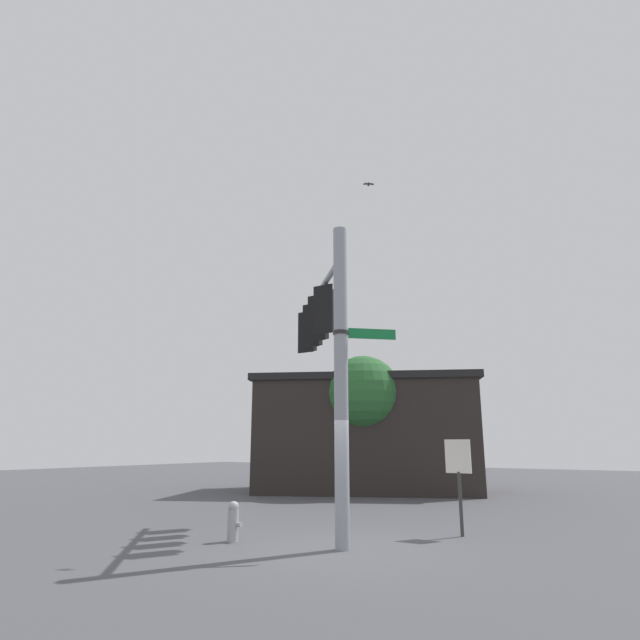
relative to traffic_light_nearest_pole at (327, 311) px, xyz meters
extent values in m
plane|color=#4C4C51|center=(1.06, -1.16, -5.24)|extent=(80.00, 80.00, 0.00)
cylinder|color=gray|center=(1.06, -1.16, -1.87)|extent=(0.30, 0.30, 6.73)
cylinder|color=gray|center=(-0.65, 0.68, 0.77)|extent=(3.53, 3.77, 0.14)
cylinder|color=black|center=(0.00, -0.02, 0.61)|extent=(0.08, 0.08, 0.18)
cube|color=black|center=(0.00, -0.02, -0.01)|extent=(0.36, 0.30, 1.05)
sphere|color=#590F0F|center=(0.00, 0.17, 0.34)|extent=(0.22, 0.22, 0.22)
cube|color=black|center=(0.00, 0.19, 0.44)|extent=(0.24, 0.20, 0.03)
sphere|color=brown|center=(0.00, 0.17, -0.01)|extent=(0.22, 0.22, 0.22)
cube|color=black|center=(0.00, 0.19, 0.09)|extent=(0.24, 0.20, 0.03)
sphere|color=#1EE533|center=(0.00, 0.17, -0.36)|extent=(0.22, 0.22, 0.22)
cube|color=black|center=(0.00, 0.19, -0.26)|extent=(0.24, 0.20, 0.03)
cube|color=black|center=(0.00, -0.19, -0.01)|extent=(0.54, 0.03, 1.22)
cylinder|color=black|center=(-0.62, 0.64, 0.61)|extent=(0.08, 0.08, 0.18)
cube|color=black|center=(-0.62, 0.64, -0.01)|extent=(0.36, 0.30, 1.05)
sphere|color=#590F0F|center=(-0.62, 0.83, 0.34)|extent=(0.22, 0.22, 0.22)
cube|color=black|center=(-0.62, 0.85, 0.44)|extent=(0.24, 0.20, 0.03)
sphere|color=brown|center=(-0.62, 0.83, -0.01)|extent=(0.22, 0.22, 0.22)
cube|color=black|center=(-0.62, 0.85, 0.09)|extent=(0.24, 0.20, 0.03)
sphere|color=#1EE533|center=(-0.62, 0.83, -0.36)|extent=(0.22, 0.22, 0.22)
cube|color=black|center=(-0.62, 0.85, -0.26)|extent=(0.24, 0.20, 0.03)
cube|color=black|center=(-0.62, 0.47, -0.01)|extent=(0.54, 0.03, 1.22)
cylinder|color=black|center=(-1.24, 1.31, 0.61)|extent=(0.08, 0.08, 0.18)
cube|color=black|center=(-1.24, 1.31, -0.01)|extent=(0.36, 0.30, 1.05)
sphere|color=#590F0F|center=(-1.24, 1.50, 0.34)|extent=(0.22, 0.22, 0.22)
cube|color=black|center=(-1.24, 1.52, 0.44)|extent=(0.24, 0.20, 0.03)
sphere|color=brown|center=(-1.24, 1.50, -0.01)|extent=(0.22, 0.22, 0.22)
cube|color=black|center=(-1.24, 1.52, 0.09)|extent=(0.24, 0.20, 0.03)
sphere|color=#1EE533|center=(-1.24, 1.50, -0.36)|extent=(0.22, 0.22, 0.22)
cube|color=black|center=(-1.24, 1.52, -0.26)|extent=(0.24, 0.20, 0.03)
cube|color=black|center=(-1.24, 1.14, -0.01)|extent=(0.54, 0.03, 1.22)
cylinder|color=black|center=(-1.86, 1.97, 0.61)|extent=(0.08, 0.08, 0.18)
cube|color=black|center=(-1.86, 1.97, -0.01)|extent=(0.36, 0.30, 1.05)
sphere|color=#590F0F|center=(-1.86, 2.16, 0.34)|extent=(0.22, 0.22, 0.22)
cube|color=black|center=(-1.86, 2.18, 0.44)|extent=(0.24, 0.20, 0.03)
sphere|color=brown|center=(-1.86, 2.16, -0.01)|extent=(0.22, 0.22, 0.22)
cube|color=black|center=(-1.86, 2.18, 0.09)|extent=(0.24, 0.20, 0.03)
sphere|color=#1EE533|center=(-1.86, 2.16, -0.36)|extent=(0.22, 0.22, 0.22)
cube|color=black|center=(-1.86, 2.18, -0.26)|extent=(0.24, 0.20, 0.03)
cube|color=black|center=(-1.86, 1.80, -0.01)|extent=(0.54, 0.03, 1.22)
cube|color=#147238|center=(1.57, -0.68, -0.89)|extent=(0.79, 0.74, 0.22)
cube|color=white|center=(1.57, -0.67, -0.89)|extent=(0.78, 0.73, 0.04)
cylinder|color=#262626|center=(1.06, -1.16, -0.89)|extent=(0.34, 0.34, 0.08)
ellipsoid|color=#4C4742|center=(0.96, 0.53, 3.37)|extent=(0.16, 0.20, 0.06)
cube|color=#4C4742|center=(0.97, 0.54, 3.38)|extent=(0.23, 0.18, 0.04)
cube|color=#4C4742|center=(0.94, 0.51, 3.38)|extent=(0.23, 0.18, 0.03)
cube|color=#282321|center=(-4.75, 10.96, -2.90)|extent=(10.71, 8.85, 4.67)
cube|color=black|center=(-6.04, 13.63, -2.67)|extent=(7.99, 4.53, 0.30)
cube|color=black|center=(-4.75, 10.96, -0.42)|extent=(11.14, 9.20, 0.30)
cylinder|color=#4C3823|center=(-3.97, 9.24, -3.73)|extent=(0.26, 0.26, 3.01)
sphere|color=#28602D|center=(-3.97, 9.24, -1.11)|extent=(3.20, 3.20, 3.20)
cylinder|color=#99999E|center=(-1.38, -1.63, -4.91)|extent=(0.24, 0.24, 0.65)
sphere|color=#99999E|center=(-1.38, -1.63, -4.53)|extent=(0.23, 0.23, 0.23)
cylinder|color=#99999E|center=(-1.21, -1.63, -4.88)|extent=(0.12, 0.10, 0.10)
cylinder|color=#333333|center=(2.54, 1.65, -4.54)|extent=(0.08, 0.08, 1.40)
cube|color=silver|center=(2.54, 1.65, -3.49)|extent=(0.60, 0.04, 0.76)
camera|label=1|loc=(6.70, -10.76, -3.23)|focal=29.78mm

